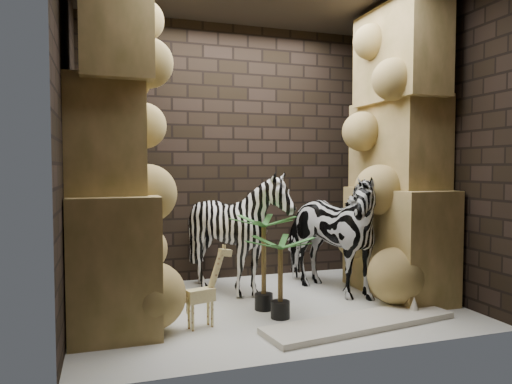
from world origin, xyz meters
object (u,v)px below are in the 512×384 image
object	(u,v)px
palm_front	(264,262)
palm_back	(280,277)
giraffe_toy	(200,287)
zebra_left	(237,239)
zebra_right	(326,224)
surfboard	(360,322)

from	to	relation	value
palm_front	palm_back	distance (m)	0.30
palm_back	giraffe_toy	bearing A→B (deg)	-177.44
giraffe_toy	palm_front	distance (m)	0.73
zebra_left	palm_back	bearing A→B (deg)	-67.36
zebra_right	surfboard	xyz separation A→B (m)	(-0.17, -1.00, -0.71)
zebra_right	zebra_left	distance (m)	0.94
surfboard	zebra_right	bearing A→B (deg)	71.86
palm_front	palm_back	size ratio (longest dim) A/B	1.23
palm_back	palm_front	bearing A→B (deg)	101.88
giraffe_toy	surfboard	bearing A→B (deg)	-31.31
giraffe_toy	palm_front	size ratio (longest dim) A/B	0.78
giraffe_toy	palm_back	xyz separation A→B (m)	(0.71, 0.03, 0.02)
zebra_right	palm_front	bearing A→B (deg)	-176.96
palm_front	surfboard	xyz separation A→B (m)	(0.63, -0.66, -0.42)
zebra_right	surfboard	distance (m)	1.24
giraffe_toy	surfboard	size ratio (longest dim) A/B	0.40
palm_front	surfboard	size ratio (longest dim) A/B	0.52
zebra_right	giraffe_toy	size ratio (longest dim) A/B	2.13
palm_front	palm_back	xyz separation A→B (m)	(0.06, -0.28, -0.08)
palm_front	surfboard	distance (m)	1.00
zebra_right	palm_back	world-z (taller)	zebra_right
palm_front	giraffe_toy	bearing A→B (deg)	-154.67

